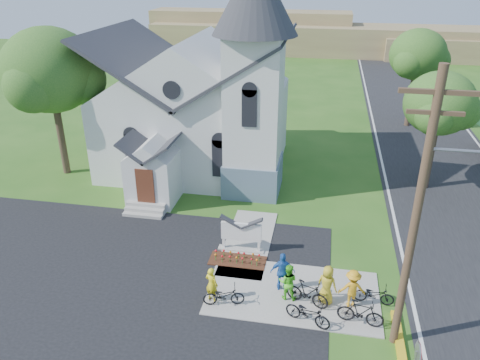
% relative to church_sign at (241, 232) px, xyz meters
% --- Properties ---
extents(ground, '(120.00, 120.00, 0.00)m').
position_rel_church_sign_xyz_m(ground, '(1.20, -3.20, -1.03)').
color(ground, '#2A5819').
rests_on(ground, ground).
extents(parking_lot, '(20.00, 16.00, 0.02)m').
position_rel_church_sign_xyz_m(parking_lot, '(-5.80, -5.20, -1.02)').
color(parking_lot, black).
rests_on(parking_lot, ground).
extents(road, '(8.00, 90.00, 0.02)m').
position_rel_church_sign_xyz_m(road, '(11.20, 11.80, -1.02)').
color(road, black).
rests_on(road, ground).
extents(sidewalk, '(7.00, 4.00, 0.05)m').
position_rel_church_sign_xyz_m(sidewalk, '(2.70, -2.70, -1.00)').
color(sidewalk, gray).
rests_on(sidewalk, ground).
extents(church, '(12.35, 12.00, 13.00)m').
position_rel_church_sign_xyz_m(church, '(-4.28, 9.28, 4.22)').
color(church, silver).
rests_on(church, ground).
extents(church_sign, '(2.20, 0.40, 1.70)m').
position_rel_church_sign_xyz_m(church_sign, '(0.00, 0.00, 0.00)').
color(church_sign, gray).
rests_on(church_sign, ground).
extents(flower_bed, '(2.60, 1.10, 0.07)m').
position_rel_church_sign_xyz_m(flower_bed, '(0.00, -0.90, -0.99)').
color(flower_bed, '#391B0F').
rests_on(flower_bed, ground).
extents(utility_pole, '(3.45, 0.28, 10.00)m').
position_rel_church_sign_xyz_m(utility_pole, '(6.56, -4.70, 4.38)').
color(utility_pole, '#422F21').
rests_on(utility_pole, ground).
extents(tree_lot_corner, '(5.60, 5.60, 9.15)m').
position_rel_church_sign_xyz_m(tree_lot_corner, '(-12.80, 6.80, 5.58)').
color(tree_lot_corner, '#3D2A21').
rests_on(tree_lot_corner, ground).
extents(tree_road_near, '(4.00, 4.00, 7.05)m').
position_rel_church_sign_xyz_m(tree_road_near, '(9.70, 8.80, 4.18)').
color(tree_road_near, '#3D2A21').
rests_on(tree_road_near, ground).
extents(tree_road_mid, '(4.40, 4.40, 7.80)m').
position_rel_church_sign_xyz_m(tree_road_mid, '(10.20, 20.80, 4.75)').
color(tree_road_mid, '#3D2A21').
rests_on(tree_road_mid, ground).
extents(distant_hills, '(61.00, 10.00, 5.60)m').
position_rel_church_sign_xyz_m(distant_hills, '(4.56, 53.13, 1.15)').
color(distant_hills, olive).
rests_on(distant_hills, ground).
extents(cyclist_0, '(0.66, 0.55, 1.54)m').
position_rel_church_sign_xyz_m(cyclist_0, '(-0.50, -3.77, -0.21)').
color(cyclist_0, yellow).
rests_on(cyclist_0, sidewalk).
extents(bike_0, '(1.74, 0.93, 0.87)m').
position_rel_church_sign_xyz_m(bike_0, '(0.03, -3.95, -0.54)').
color(bike_0, black).
rests_on(bike_0, sidewalk).
extents(cyclist_1, '(0.79, 0.62, 1.59)m').
position_rel_church_sign_xyz_m(cyclist_1, '(2.48, -3.08, -0.18)').
color(cyclist_1, '#53D027').
rests_on(cyclist_1, sidewalk).
extents(bike_1, '(1.85, 1.07, 1.07)m').
position_rel_church_sign_xyz_m(bike_1, '(3.28, -3.33, -0.44)').
color(bike_1, black).
rests_on(bike_1, sidewalk).
extents(cyclist_2, '(1.06, 0.57, 1.73)m').
position_rel_church_sign_xyz_m(cyclist_2, '(2.21, -2.54, -0.11)').
color(cyclist_2, blue).
rests_on(cyclist_2, sidewalk).
extents(bike_2, '(1.92, 1.24, 0.95)m').
position_rel_church_sign_xyz_m(bike_2, '(3.37, -4.40, -0.50)').
color(bike_2, black).
rests_on(bike_2, sidewalk).
extents(cyclist_3, '(1.12, 0.72, 1.64)m').
position_rel_church_sign_xyz_m(cyclist_3, '(5.00, -3.06, -0.16)').
color(cyclist_3, orange).
rests_on(cyclist_3, sidewalk).
extents(bike_3, '(1.81, 0.77, 1.05)m').
position_rel_church_sign_xyz_m(bike_3, '(5.31, -4.08, -0.45)').
color(bike_3, black).
rests_on(bike_3, sidewalk).
extents(cyclist_4, '(0.97, 0.82, 1.68)m').
position_rel_church_sign_xyz_m(cyclist_4, '(4.03, -3.04, -0.13)').
color(cyclist_4, gold).
rests_on(cyclist_4, sidewalk).
extents(bike_4, '(1.63, 0.67, 0.84)m').
position_rel_church_sign_xyz_m(bike_4, '(5.90, -2.75, -0.56)').
color(bike_4, black).
rests_on(bike_4, sidewalk).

